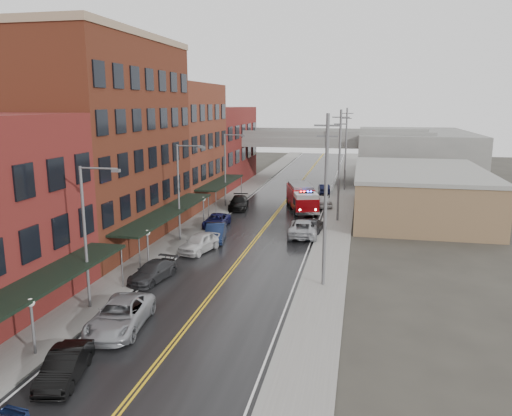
{
  "coord_description": "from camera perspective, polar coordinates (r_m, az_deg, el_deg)",
  "views": [
    {
      "loc": [
        9.45,
        -18.51,
        12.65
      ],
      "look_at": [
        -0.02,
        26.26,
        3.0
      ],
      "focal_mm": 35.0,
      "sensor_mm": 36.0,
      "label": 1
    }
  ],
  "objects": [
    {
      "name": "overpass",
      "position": [
        81.33,
        5.27,
        7.16
      ],
      "size": [
        40.0,
        10.0,
        7.5
      ],
      "color": "slate",
      "rests_on": "ground"
    },
    {
      "name": "parked_car_left_7",
      "position": [
        60.64,
        -1.99,
        0.61
      ],
      "size": [
        2.87,
        5.59,
        1.55
      ],
      "primitive_type": "imported",
      "rotation": [
        0.0,
        0.0,
        0.13
      ],
      "color": "black",
      "rests_on": "ground"
    },
    {
      "name": "curb_left",
      "position": [
        52.34,
        -5.19,
        -2.04
      ],
      "size": [
        0.3,
        160.0,
        0.15
      ],
      "primitive_type": "cube",
      "color": "gray",
      "rests_on": "ground"
    },
    {
      "name": "parked_car_right_3",
      "position": [
        71.83,
        7.77,
        2.2
      ],
      "size": [
        2.06,
        4.27,
        1.35
      ],
      "primitive_type": "imported",
      "rotation": [
        0.0,
        0.0,
        3.3
      ],
      "color": "black",
      "rests_on": "ground"
    },
    {
      "name": "road",
      "position": [
        51.01,
        0.89,
        -2.44
      ],
      "size": [
        11.0,
        160.0,
        0.02
      ],
      "primitive_type": "cube",
      "color": "black",
      "rests_on": "ground"
    },
    {
      "name": "brick_building_b",
      "position": [
        47.48,
        -16.86,
        6.99
      ],
      "size": [
        9.0,
        20.0,
        18.0
      ],
      "primitive_type": "cube",
      "color": "#502015",
      "rests_on": "ground"
    },
    {
      "name": "parked_car_right_2",
      "position": [
        62.3,
        7.63,
        0.8
      ],
      "size": [
        2.98,
        4.78,
        1.52
      ],
      "primitive_type": "imported",
      "rotation": [
        0.0,
        0.0,
        3.43
      ],
      "color": "silver",
      "rests_on": "ground"
    },
    {
      "name": "utility_pole_0",
      "position": [
        34.18,
        7.96,
        1.09
      ],
      "size": [
        1.8,
        0.24,
        12.0
      ],
      "color": "#59595B",
      "rests_on": "ground"
    },
    {
      "name": "ground",
      "position": [
        24.33,
        -13.69,
        -19.79
      ],
      "size": [
        220.0,
        220.0,
        0.0
      ],
      "primitive_type": "plane",
      "color": "#2D2B26",
      "rests_on": "ground"
    },
    {
      "name": "globe_lamp_0",
      "position": [
        27.91,
        -24.27,
        -10.95
      ],
      "size": [
        0.44,
        0.44,
        3.12
      ],
      "color": "#59595B",
      "rests_on": "ground"
    },
    {
      "name": "right_far_block",
      "position": [
        89.34,
        17.47,
        5.81
      ],
      "size": [
        18.0,
        30.0,
        8.0
      ],
      "primitive_type": "cube",
      "color": "slate",
      "rests_on": "ground"
    },
    {
      "name": "parked_car_left_1",
      "position": [
        25.82,
        -21.01,
        -16.5
      ],
      "size": [
        2.41,
        4.51,
        1.41
      ],
      "primitive_type": "imported",
      "rotation": [
        0.0,
        0.0,
        0.22
      ],
      "color": "black",
      "rests_on": "ground"
    },
    {
      "name": "fire_truck",
      "position": [
        59.76,
        5.27,
        1.24
      ],
      "size": [
        5.07,
        8.72,
        3.04
      ],
      "rotation": [
        0.0,
        0.0,
        0.28
      ],
      "color": "#95060C",
      "rests_on": "ground"
    },
    {
      "name": "street_lamp_1",
      "position": [
        46.03,
        -8.57,
        2.44
      ],
      "size": [
        2.64,
        0.22,
        9.0
      ],
      "color": "#59595B",
      "rests_on": "ground"
    },
    {
      "name": "parked_car_left_3",
      "position": [
        37.18,
        -11.72,
        -7.13
      ],
      "size": [
        2.67,
        4.93,
        1.36
      ],
      "primitive_type": "imported",
      "rotation": [
        0.0,
        0.0,
        -0.17
      ],
      "color": "#2A2B2D",
      "rests_on": "ground"
    },
    {
      "name": "parked_car_left_2",
      "position": [
        30.02,
        -15.26,
        -11.75
      ],
      "size": [
        3.41,
        6.16,
        1.63
      ],
      "primitive_type": "imported",
      "rotation": [
        0.0,
        0.0,
        0.12
      ],
      "color": "gray",
      "rests_on": "ground"
    },
    {
      "name": "parked_car_right_0",
      "position": [
        48.46,
        5.45,
        -2.27
      ],
      "size": [
        3.01,
        6.05,
        1.65
      ],
      "primitive_type": "imported",
      "rotation": [
        0.0,
        0.0,
        3.19
      ],
      "color": "#9A9CA1",
      "rests_on": "ground"
    },
    {
      "name": "street_lamp_0",
      "position": [
        31.85,
        -18.63,
        -2.29
      ],
      "size": [
        2.64,
        0.22,
        9.0
      ],
      "color": "#59595B",
      "rests_on": "ground"
    },
    {
      "name": "sidewalk_left",
      "position": [
        52.84,
        -6.91,
        -1.95
      ],
      "size": [
        3.0,
        160.0,
        0.15
      ],
      "primitive_type": "cube",
      "color": "slate",
      "rests_on": "ground"
    },
    {
      "name": "brick_building_c",
      "position": [
        63.45,
        -9.18,
        7.1
      ],
      "size": [
        9.0,
        15.0,
        15.0
      ],
      "primitive_type": "cube",
      "color": "#5D2B1C",
      "rests_on": "ground"
    },
    {
      "name": "tan_building",
      "position": [
        59.74,
        18.06,
        1.53
      ],
      "size": [
        14.0,
        22.0,
        5.0
      ],
      "primitive_type": "cube",
      "color": "brown",
      "rests_on": "ground"
    },
    {
      "name": "globe_lamp_1",
      "position": [
        39.36,
        -12.3,
        -3.6
      ],
      "size": [
        0.44,
        0.44,
        3.12
      ],
      "color": "#59595B",
      "rests_on": "ground"
    },
    {
      "name": "awning_2",
      "position": [
        62.15,
        -4.03,
        2.93
      ],
      "size": [
        2.6,
        13.0,
        3.09
      ],
      "color": "black",
      "rests_on": "ground"
    },
    {
      "name": "sidewalk_right",
      "position": [
        50.16,
        9.11,
        -2.77
      ],
      "size": [
        3.0,
        160.0,
        0.15
      ],
      "primitive_type": "cube",
      "color": "slate",
      "rests_on": "ground"
    },
    {
      "name": "street_lamp_2",
      "position": [
        61.11,
        -3.34,
        4.87
      ],
      "size": [
        2.64,
        0.22,
        9.0
      ],
      "color": "#59595B",
      "rests_on": "ground"
    },
    {
      "name": "globe_lamp_2",
      "position": [
        52.07,
        -6.03,
        0.39
      ],
      "size": [
        0.44,
        0.44,
        3.12
      ],
      "color": "#59595B",
      "rests_on": "ground"
    },
    {
      "name": "utility_pole_1",
      "position": [
        53.93,
        9.5,
        4.99
      ],
      "size": [
        1.8,
        0.24,
        12.0
      ],
      "color": "#59595B",
      "rests_on": "ground"
    },
    {
      "name": "awning_1",
      "position": [
        45.86,
        -10.03,
        -0.44
      ],
      "size": [
        2.6,
        18.0,
        3.09
      ],
      "color": "black",
      "rests_on": "ground"
    },
    {
      "name": "parked_car_right_1",
      "position": [
        50.19,
        6.51,
        -1.98
      ],
      "size": [
        2.32,
        4.79,
        1.34
      ],
      "primitive_type": "imported",
      "rotation": [
        0.0,
        0.0,
        3.04
      ],
      "color": "#242326",
      "rests_on": "ground"
    },
    {
      "name": "awning_0",
      "position": [
        29.78,
        -23.84,
        -8.08
      ],
      "size": [
        2.6,
        16.0,
        3.09
      ],
      "color": "black",
      "rests_on": "ground"
    },
    {
      "name": "parked_car_left_6",
      "position": [
        51.99,
        -4.53,
        -1.45
      ],
      "size": [
        2.41,
        4.9,
        1.34
      ],
      "primitive_type": "imported",
      "rotation": [
        0.0,
        0.0,
        0.04
      ],
      "color": "#131447",
      "rests_on": "ground"
    },
    {
      "name": "utility_pole_2",
      "position": [
        73.82,
        10.22,
        6.79
      ],
      "size": [
        1.8,
        0.24,
        12.0
      ],
      "color": "#59595B",
      "rests_on": "ground"
    },
    {
      "name": "brick_building_far",
      "position": [
        80.1,
        -4.64,
        7.11
      ],
      "size": [
        9.0,
        20.0,
        12.0
      ],
      "primitive_type": "cube",
      "color": "maroon",
      "rests_on": "ground"
    },
    {
      "name": "curb_right",
      "position": [
        50.26,
        7.23,
        -2.68
      ],
      "size": [
        0.3,
        160.0,
        0.15
      ],
      "primitive_type": "cube",
      "color": "gray",
      "rests_on": "ground"
    },
    {
      "name": "parked_car_left_4",
      "position": [
        43.54,
        -6.45,
        -3.93
      ],
      "size": [
        3.08,
        5.18,
        1.65
      ],
      "primitive_type": "imported",
      "rotation": [
        0.0,
        0.0,
        -0.25
      ],
      "color": "silver",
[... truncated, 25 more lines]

